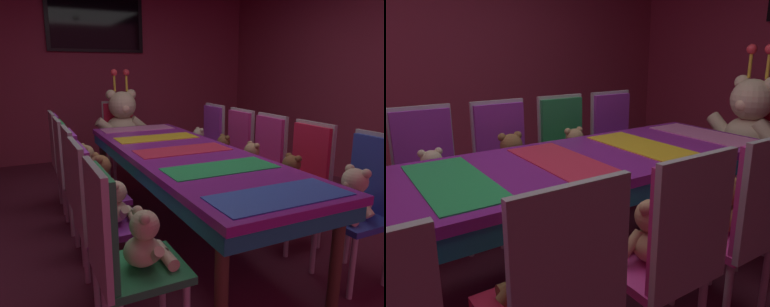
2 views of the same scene
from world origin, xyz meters
TOP-DOWN VIEW (x-y plane):
  - ground_plane at (0.00, 0.00)m, footprint 7.90×7.90m
  - wall_back at (0.00, 3.20)m, footprint 5.20×0.12m
  - banquet_table at (0.00, -0.00)m, footprint 0.90×2.86m
  - chair_left_0 at (-0.84, -1.10)m, footprint 0.42×0.41m
  - teddy_left_0 at (-0.70, -1.10)m, footprint 0.24×0.31m
  - chair_left_1 at (-0.84, -0.54)m, footprint 0.42×0.41m
  - teddy_left_1 at (-0.69, -0.54)m, footprint 0.23×0.29m
  - chair_left_2 at (-0.82, -0.00)m, footprint 0.42×0.41m
  - teddy_left_2 at (-0.67, -0.00)m, footprint 0.26×0.34m
  - chair_left_3 at (-0.82, 0.54)m, footprint 0.42×0.41m
  - teddy_left_3 at (-0.68, 0.54)m, footprint 0.24×0.31m
  - chair_left_4 at (-0.82, 1.07)m, footprint 0.42×0.41m
  - chair_right_0 at (0.84, -1.10)m, footprint 0.42×0.41m
  - teddy_right_0 at (0.69, -1.10)m, footprint 0.27×0.35m
  - chair_right_1 at (0.83, -0.52)m, footprint 0.42×0.41m
  - teddy_right_1 at (0.68, -0.52)m, footprint 0.24×0.31m
  - chair_right_2 at (0.83, 0.02)m, footprint 0.42×0.41m
  - teddy_right_2 at (0.69, 0.02)m, footprint 0.23×0.30m
  - chair_right_3 at (0.83, 0.52)m, footprint 0.42×0.41m
  - teddy_right_3 at (0.69, 0.52)m, footprint 0.22×0.29m
  - chair_right_4 at (0.83, 1.09)m, footprint 0.42×0.41m
  - teddy_right_4 at (0.69, 1.09)m, footprint 0.22×0.28m
  - throne_chair at (0.00, 1.97)m, footprint 0.41×0.42m
  - king_teddy_bear at (0.00, 1.80)m, footprint 0.72×0.56m
  - wall_tv at (0.00, 3.11)m, footprint 1.43×0.06m

SIDE VIEW (x-z plane):
  - ground_plane at x=0.00m, z-range 0.00..0.00m
  - teddy_right_4 at x=0.69m, z-range 0.44..0.70m
  - teddy_right_3 at x=0.69m, z-range 0.44..0.71m
  - teddy_left_1 at x=-0.69m, z-range 0.44..0.72m
  - teddy_right_2 at x=0.69m, z-range 0.44..0.72m
  - teddy_right_1 at x=0.68m, z-range 0.44..0.73m
  - teddy_left_0 at x=-0.70m, z-range 0.44..0.73m
  - teddy_left_3 at x=-0.68m, z-range 0.44..0.73m
  - teddy_left_2 at x=-0.67m, z-range 0.44..0.76m
  - chair_left_0 at x=-0.84m, z-range 0.10..1.09m
  - chair_left_1 at x=-0.84m, z-range 0.10..1.09m
  - chair_left_2 at x=-0.82m, z-range 0.10..1.09m
  - chair_left_3 at x=-0.82m, z-range 0.10..1.09m
  - chair_left_4 at x=-0.82m, z-range 0.10..1.09m
  - chair_right_0 at x=0.84m, z-range 0.10..1.09m
  - chair_right_1 at x=0.83m, z-range 0.10..1.09m
  - chair_right_2 at x=0.83m, z-range 0.10..1.09m
  - chair_right_3 at x=0.83m, z-range 0.10..1.09m
  - chair_right_4 at x=0.83m, z-range 0.10..1.09m
  - throne_chair at x=0.00m, z-range 0.10..1.09m
  - teddy_right_0 at x=0.69m, z-range 0.43..0.76m
  - banquet_table at x=0.00m, z-range 0.28..1.03m
  - king_teddy_bear at x=0.00m, z-range 0.29..1.22m
  - wall_back at x=0.00m, z-range 0.00..2.80m
  - wall_tv at x=0.00m, z-range 1.64..2.46m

